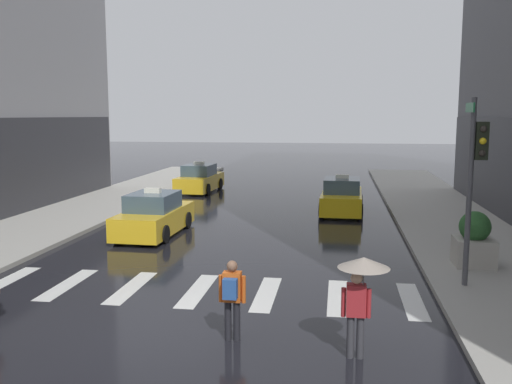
% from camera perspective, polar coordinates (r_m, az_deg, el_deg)
% --- Properties ---
extents(ground_plane, '(160.00, 160.00, 0.00)m').
position_cam_1_polar(ground_plane, '(11.96, -9.70, -14.36)').
color(ground_plane, black).
extents(crosswalk_markings, '(11.30, 2.80, 0.01)m').
position_cam_1_polar(crosswalk_markings, '(14.66, -6.01, -10.03)').
color(crosswalk_markings, silver).
rests_on(crosswalk_markings, ground).
extents(traffic_light_pole, '(0.44, 0.84, 4.80)m').
position_cam_1_polar(traffic_light_pole, '(14.97, 21.61, 2.55)').
color(traffic_light_pole, '#47474C').
rests_on(traffic_light_pole, curb_right).
extents(taxi_lead, '(2.02, 4.58, 1.80)m').
position_cam_1_polar(taxi_lead, '(21.33, -10.43, -2.44)').
color(taxi_lead, gold).
rests_on(taxi_lead, ground).
extents(taxi_second, '(2.04, 4.59, 1.80)m').
position_cam_1_polar(taxi_second, '(26.01, 8.82, -0.54)').
color(taxi_second, yellow).
rests_on(taxi_second, ground).
extents(taxi_third, '(2.11, 4.62, 1.80)m').
position_cam_1_polar(taxi_third, '(32.99, -5.82, 1.29)').
color(taxi_third, gold).
rests_on(taxi_third, ground).
extents(pedestrian_with_umbrella, '(0.96, 0.96, 1.94)m').
position_cam_1_polar(pedestrian_with_umbrella, '(10.48, 10.74, -8.85)').
color(pedestrian_with_umbrella, '#333338').
rests_on(pedestrian_with_umbrella, ground).
extents(pedestrian_with_backpack, '(0.55, 0.43, 1.65)m').
position_cam_1_polar(pedestrian_with_backpack, '(11.23, -2.49, -10.46)').
color(pedestrian_with_backpack, black).
rests_on(pedestrian_with_backpack, ground).
extents(planter_near_corner, '(1.10, 1.10, 1.60)m').
position_cam_1_polar(planter_near_corner, '(17.41, 21.52, -4.71)').
color(planter_near_corner, '#A8A399').
rests_on(planter_near_corner, curb_right).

